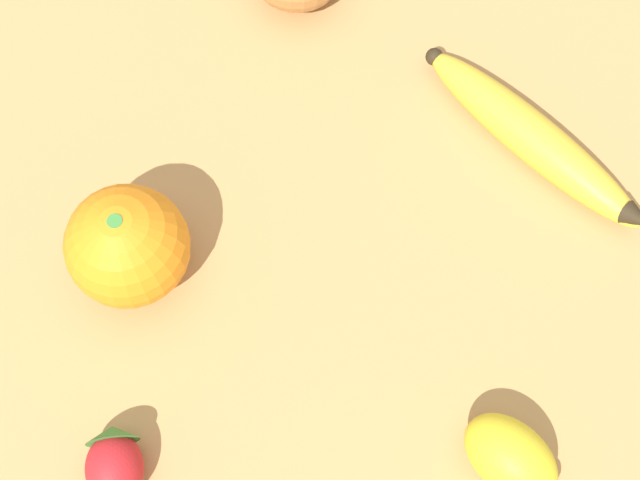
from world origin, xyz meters
TOP-DOWN VIEW (x-y plane):
  - ground_plane at (0.00, 0.00)m, footprint 3.00×3.00m
  - banana at (-0.14, -0.08)m, footprint 0.19×0.16m
  - orange at (0.14, 0.05)m, footprint 0.09×0.09m
  - strawberry at (0.13, 0.19)m, footprint 0.05×0.06m
  - lemon at (-0.13, 0.16)m, footprint 0.08×0.08m

SIDE VIEW (x-z plane):
  - ground_plane at x=0.00m, z-range 0.00..0.00m
  - banana at x=-0.14m, z-range 0.00..0.04m
  - strawberry at x=0.13m, z-range 0.00..0.04m
  - lemon at x=-0.13m, z-range 0.00..0.05m
  - orange at x=0.14m, z-range 0.00..0.09m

